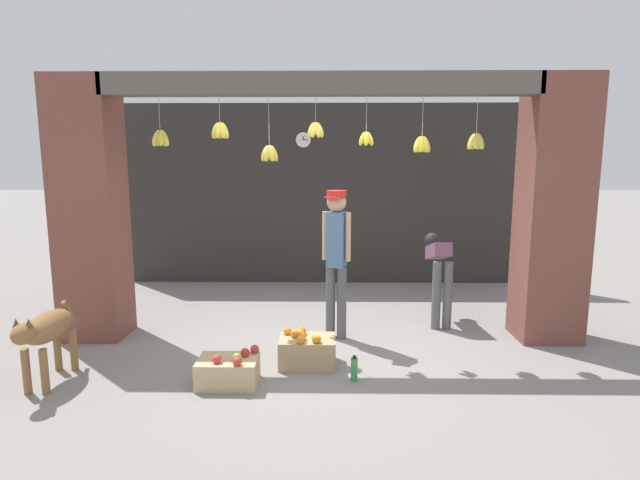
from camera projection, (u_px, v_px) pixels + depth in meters
The scene contains 12 objects.
ground_plane at pixel (319, 345), 5.71m from camera, with size 60.00×60.00×0.00m, color gray.
shop_back_wall at pixel (322, 195), 8.46m from camera, with size 6.66×0.12×3.02m, color #2D2B28.
shop_pillar_left at pixel (90, 211), 5.80m from camera, with size 0.70×0.60×3.02m, color brown.
shop_pillar_right at pixel (553, 211), 5.73m from camera, with size 0.70×0.60×3.02m, color brown.
storefront_awning at pixel (320, 90), 5.38m from camera, with size 4.76×0.30×0.96m.
dog at pixel (46, 331), 4.65m from camera, with size 0.28×0.99×0.75m.
shopkeeper at pixel (336, 251), 5.79m from camera, with size 0.33×0.31×1.75m.
worker_stooping at pixel (439, 266), 6.39m from camera, with size 0.25×0.85×1.12m.
fruit_crate_oranges at pixel (307, 350), 5.14m from camera, with size 0.57×0.40×0.37m.
fruit_crate_apples at pixel (229, 371), 4.69m from camera, with size 0.56×0.39×0.33m.
water_bottle at pixel (354, 369), 4.77m from camera, with size 0.07×0.07×0.25m.
wall_clock at pixel (303, 140), 8.24m from camera, with size 0.26×0.03×0.26m.
Camera 1 is at (0.09, -5.45, 2.09)m, focal length 28.00 mm.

